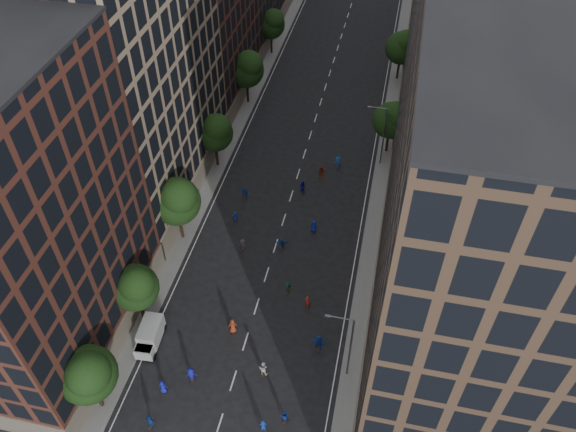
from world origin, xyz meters
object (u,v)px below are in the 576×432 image
object	(u,v)px
streetlamp_far	(382,133)
skater_1	(263,426)
skater_0	(163,387)
skater_2	(284,416)
streetlamp_near	(348,344)
cargo_van	(150,336)

from	to	relation	value
streetlamp_far	skater_1	xyz separation A→B (m)	(-6.31, -40.21, -4.22)
skater_0	skater_2	world-z (taller)	skater_0
streetlamp_near	skater_2	world-z (taller)	streetlamp_near
skater_1	skater_2	world-z (taller)	skater_1
cargo_van	skater_0	bearing A→B (deg)	-60.14
streetlamp_near	skater_1	size ratio (longest dim) A/B	4.78
streetlamp_near	skater_0	size ratio (longest dim) A/B	5.41
streetlamp_far	skater_1	world-z (taller)	streetlamp_far
streetlamp_far	skater_1	bearing A→B (deg)	-98.92
cargo_van	skater_0	xyz separation A→B (m)	(3.22, -4.83, -0.39)
streetlamp_far	skater_0	bearing A→B (deg)	-113.15
streetlamp_near	streetlamp_far	distance (m)	33.00
streetlamp_far	skater_0	distance (m)	42.07
streetlamp_near	cargo_van	size ratio (longest dim) A/B	2.02
streetlamp_near	skater_2	distance (m)	8.67
streetlamp_far	cargo_van	world-z (taller)	streetlamp_far
streetlamp_near	skater_0	xyz separation A→B (m)	(-16.45, -5.47, -4.33)
skater_1	skater_2	bearing A→B (deg)	-158.86
skater_2	cargo_van	bearing A→B (deg)	-24.17
cargo_van	skater_2	world-z (taller)	cargo_van
skater_1	skater_2	distance (m)	2.15
cargo_van	skater_2	xyz separation A→B (m)	(14.99, -5.17, -0.46)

